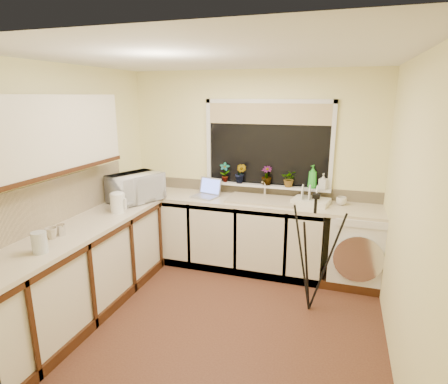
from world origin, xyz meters
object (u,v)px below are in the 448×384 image
Objects in this scene: plant_d at (289,179)px; cup_left at (51,233)px; washing_machine at (357,246)px; soap_bottle_clear at (323,181)px; soap_bottle_green at (313,177)px; plant_b at (241,173)px; glass_jug at (39,242)px; dish_rack at (311,201)px; tripod at (312,254)px; plant_a at (225,172)px; laptop at (207,192)px; steel_jar at (61,230)px; cup_back at (341,201)px; plant_c at (267,176)px; microwave at (136,188)px; kettle at (118,203)px.

cup_left is (-1.83, -1.97, -0.20)m from plant_d.
soap_bottle_clear reaches higher than washing_machine.
cup_left is (-2.11, -2.00, -0.24)m from soap_bottle_green.
washing_machine is 1.65m from plant_b.
glass_jug is 0.68× the size of plant_b.
tripod is (0.10, -0.80, -0.31)m from dish_rack.
tripod is 1.66m from plant_a.
laptop is at bearing 135.32° from tripod.
soap_bottle_clear is (1.40, 0.21, 0.19)m from laptop.
steel_jar is at bearing -139.43° from soap_bottle_clear.
cup_back is 1.12× the size of cup_left.
plant_a is at bearing 63.41° from cup_left.
plant_b is at bearing -178.25° from soap_bottle_green.
soap_bottle_green is (2.08, 1.91, 0.24)m from steel_jar.
plant_a is at bearing 172.98° from washing_machine.
plant_c is at bearing 176.30° from plant_d.
plant_a is at bearing 179.00° from plant_d.
plant_d is (-0.84, 0.19, 0.71)m from washing_machine.
dish_rack is at bearing -53.53° from microwave.
cup_left is at bearing -146.41° from washing_machine.
laptop is 1.95m from cup_left.
plant_d is (0.62, 0.00, -0.03)m from plant_b.
glass_jug is 2.50m from plant_b.
washing_machine is 1.48× the size of microwave.
soap_bottle_clear is at bearing 72.71° from tripod.
tripod is 4.37× the size of soap_bottle_green.
dish_rack is 1.60× the size of plant_b.
laptop is at bearing 71.22° from glass_jug.
plant_c reaches higher than tripod.
glass_jug is 0.38m from steel_jar.
dish_rack is at bearing 46.58° from glass_jug.
steel_jar is at bearing -143.57° from cup_back.
microwave is 2.91× the size of plant_d.
cup_back is (0.34, 0.06, 0.02)m from dish_rack.
plant_b is at bearing -176.61° from plant_c.
soap_bottle_clear is at bearing 21.91° from laptop.
washing_machine is 3.17× the size of soap_bottle_green.
tripod is 2.46m from cup_left.
cup_back is (0.35, -0.12, -0.24)m from soap_bottle_green.
dish_rack is 2.10m from microwave.
soap_bottle_green is at bearing 43.52° from cup_left.
kettle is 1.44m from plant_a.
microwave is at bearing -166.27° from cup_back.
cup_back is (2.32, 2.16, -0.04)m from glass_jug.
plant_c reaches higher than glass_jug.
laptop is 0.48m from plant_b.
kettle is at bearing -151.72° from soap_bottle_clear.
tripod is 1.14m from soap_bottle_green.
laptop is 3.50× the size of steel_jar.
cup_back is at bearing -23.08° from soap_bottle_clear.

